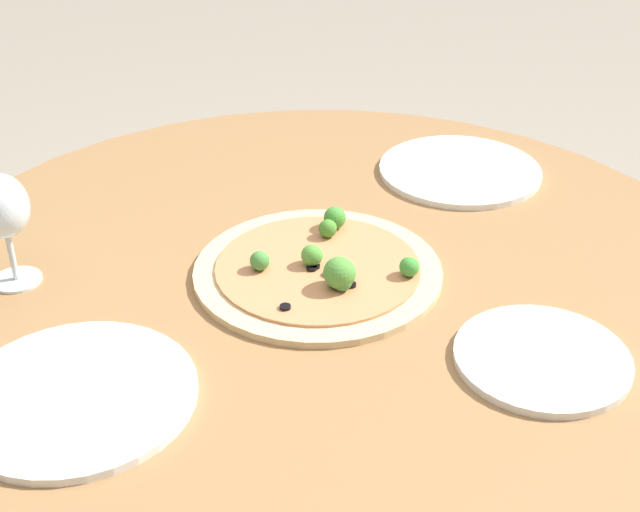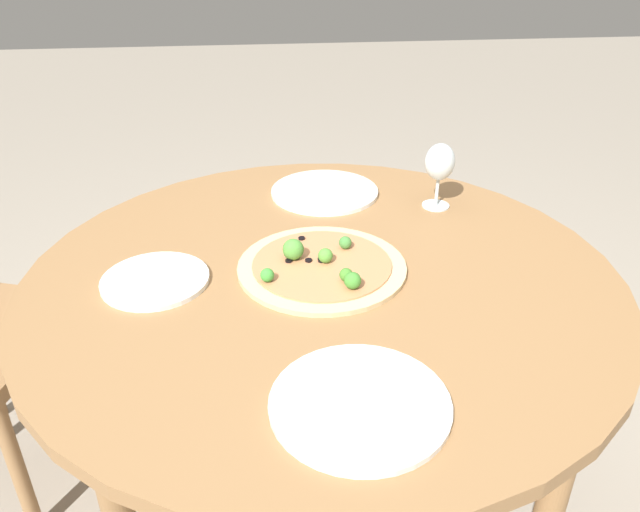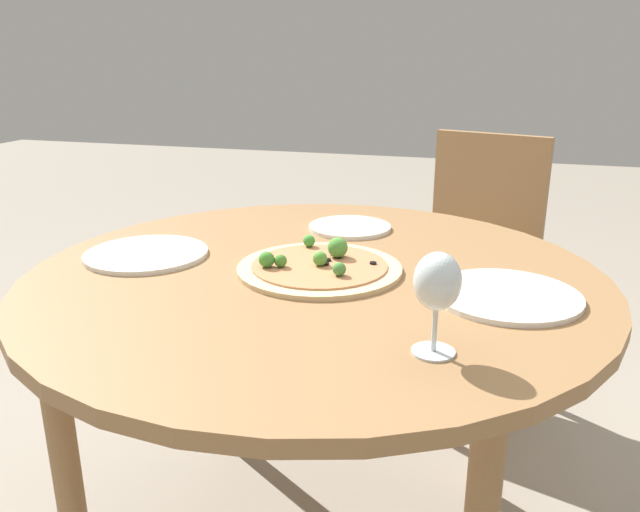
# 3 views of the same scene
# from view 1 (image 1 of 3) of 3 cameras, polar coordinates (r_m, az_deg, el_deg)

# --- Properties ---
(dining_table) EXTENTS (1.15, 1.15, 0.72)m
(dining_table) POSITION_cam_1_polar(r_m,az_deg,el_deg) (1.23, 0.13, -3.80)
(dining_table) COLOR olive
(dining_table) RESTS_ON ground_plane
(pizza) EXTENTS (0.33, 0.33, 0.06)m
(pizza) POSITION_cam_1_polar(r_m,az_deg,el_deg) (1.17, 0.11, -0.86)
(pizza) COLOR #DBBC89
(pizza) RESTS_ON dining_table
(wine_glass) EXTENTS (0.07, 0.07, 0.15)m
(wine_glass) POSITION_cam_1_polar(r_m,az_deg,el_deg) (1.18, -19.67, 2.81)
(wine_glass) COLOR silver
(wine_glass) RESTS_ON dining_table
(plate_near) EXTENTS (0.26, 0.26, 0.01)m
(plate_near) POSITION_cam_1_polar(r_m,az_deg,el_deg) (1.47, 8.94, 5.43)
(plate_near) COLOR white
(plate_near) RESTS_ON dining_table
(plate_far) EXTENTS (0.26, 0.26, 0.01)m
(plate_far) POSITION_cam_1_polar(r_m,az_deg,el_deg) (1.01, -15.32, -8.59)
(plate_far) COLOR white
(plate_far) RESTS_ON dining_table
(plate_side) EXTENTS (0.20, 0.20, 0.01)m
(plate_side) POSITION_cam_1_polar(r_m,az_deg,el_deg) (1.06, 14.02, -6.35)
(plate_side) COLOR white
(plate_side) RESTS_ON dining_table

